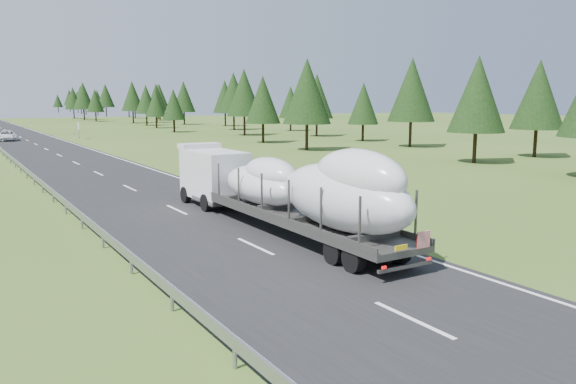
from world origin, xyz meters
TOP-DOWN VIEW (x-y plane):
  - ground at (0.00, 0.00)m, footprint 400.00×400.00m
  - road_surface at (0.00, 100.00)m, footprint 10.00×400.00m
  - marker_posts at (6.50, 155.00)m, footprint 0.13×350.08m
  - highway_sign at (7.20, 80.00)m, footprint 0.08×0.90m
  - tree_line_right at (38.81, 123.03)m, footprint 28.26×341.65m
  - boat_truck at (2.32, 10.55)m, footprint 2.61×18.29m
  - distant_van at (-2.58, 81.81)m, footprint 2.77×5.52m

SIDE VIEW (x-z plane):
  - ground at x=0.00m, z-range 0.00..0.00m
  - road_surface at x=0.00m, z-range 0.00..0.02m
  - marker_posts at x=6.50m, z-range 0.04..1.04m
  - distant_van at x=-2.58m, z-range 0.00..1.50m
  - highway_sign at x=7.20m, z-range 0.51..3.11m
  - boat_truck at x=2.32m, z-range 0.03..4.16m
  - tree_line_right at x=38.81m, z-range 0.66..12.96m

